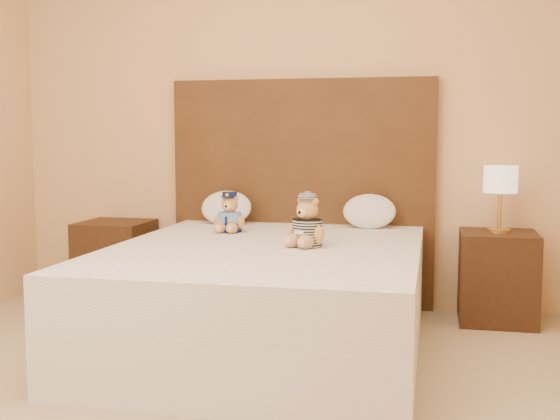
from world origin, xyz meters
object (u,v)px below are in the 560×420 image
Objects in this scene: nightstand_left at (116,261)px; lamp at (501,183)px; teddy_police at (230,212)px; teddy_prisoner at (307,221)px; nightstand_right at (497,277)px; pillow_left at (226,206)px; pillow_right at (369,210)px; bed at (266,296)px.

lamp is at bearing 0.00° from nightstand_left.
teddy_prisoner is (0.56, -0.45, 0.01)m from teddy_police.
nightstand_right is at bearing 0.00° from nightstand_left.
teddy_police is (-1.59, -0.33, -0.18)m from lamp.
teddy_prisoner is 1.07m from pillow_left.
lamp reaches higher than nightstand_left.
nightstand_left and nightstand_right have the same top height.
lamp is at bearing 180.00° from nightstand_right.
pillow_right is at bearing 1.00° from nightstand_left.
nightstand_right is 1.38× the size of lamp.
teddy_police is 0.71× the size of pillow_left.
pillow_right is at bearing 177.80° from nightstand_right.
pillow_left is at bearing 179.00° from lamp.
nightstand_right is 0.57m from lamp.
bed is 1.03m from pillow_right.
lamp is 0.80m from pillow_right.
bed is 1.48m from nightstand_right.
nightstand_right is at bearing 0.00° from lamp.
nightstand_left is 1.76m from pillow_right.
teddy_police is (-1.59, -0.33, 0.39)m from nightstand_right.
pillow_left is at bearing 154.88° from teddy_prisoner.
pillow_left reaches higher than nightstand_left.
nightstand_right is 1.62× the size of pillow_left.
teddy_prisoner reaches higher than pillow_right.
lamp is at bearing 62.01° from teddy_prisoner.
bed is 1.59m from lamp.
nightstand_right is (1.25, 0.80, -0.00)m from bed.
nightstand_left is at bearing -179.00° from pillow_right.
lamp is at bearing -2.20° from pillow_right.
nightstand_right is (2.50, 0.00, 0.00)m from nightstand_left.
nightstand_left is 2.56m from lamp.
pillow_right is (0.25, 0.82, -0.02)m from teddy_prisoner.
nightstand_left is 1.38× the size of lamp.
teddy_police is at bearing -168.21° from nightstand_right.
pillow_left is at bearing 2.20° from nightstand_left.
nightstand_left is (-1.25, 0.80, -0.00)m from bed.
bed is 1.48m from nightstand_left.
pillow_right reaches higher than nightstand_right.
bed is 1.03m from pillow_left.
lamp is 1.63m from teddy_police.
lamp reaches higher than pillow_right.
lamp is (2.50, 0.00, 0.57)m from nightstand_left.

